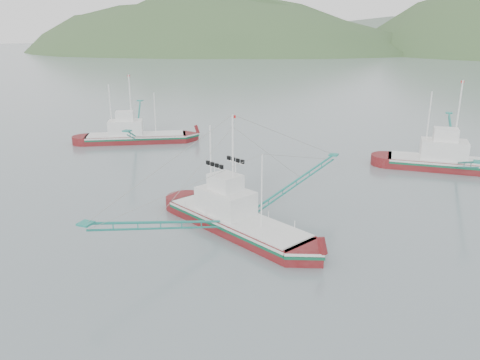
% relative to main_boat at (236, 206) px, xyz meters
% --- Properties ---
extents(ground, '(1200.00, 1200.00, 0.00)m').
position_rel_main_boat_xyz_m(ground, '(-1.24, -2.16, -2.20)').
color(ground, slate).
rests_on(ground, ground).
extents(main_boat, '(14.89, 24.91, 10.65)m').
position_rel_main_boat_xyz_m(main_boat, '(0.00, 0.00, 0.00)').
color(main_boat, '#5E0E10').
rests_on(main_boat, ground).
extents(bg_boat_left, '(18.23, 25.02, 11.02)m').
position_rel_main_boat_xyz_m(bg_boat_left, '(-27.40, 24.88, 0.12)').
color(bg_boat_left, '#5E0E10').
rests_on(bg_boat_left, ground).
extents(bg_boat_right, '(16.22, 28.82, 11.68)m').
position_rel_main_boat_xyz_m(bg_boat_right, '(17.44, 27.11, -0.60)').
color(bg_boat_right, '#5E0E10').
rests_on(bg_boat_right, ground).
extents(headland_left, '(448.00, 308.00, 210.00)m').
position_rel_main_boat_xyz_m(headland_left, '(-181.24, 357.84, -2.20)').
color(headland_left, '#37552B').
rests_on(headland_left, ground).
extents(ridge_distant, '(960.00, 400.00, 240.00)m').
position_rel_main_boat_xyz_m(ridge_distant, '(28.76, 557.84, -2.20)').
color(ridge_distant, slate).
rests_on(ridge_distant, ground).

